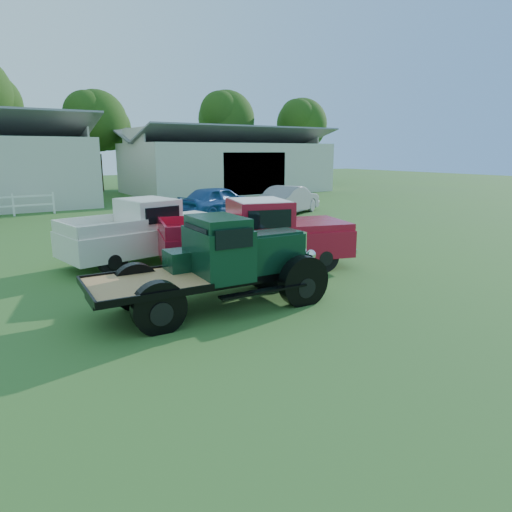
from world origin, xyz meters
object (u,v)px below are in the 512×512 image
misc_car_blue (219,201)px  misc_car_grey (290,200)px  vintage_flatbed (214,263)px  red_pickup (256,234)px  white_pickup (146,231)px

misc_car_blue → misc_car_grey: misc_car_blue is taller
vintage_flatbed → misc_car_blue: bearing=64.4°
red_pickup → misc_car_grey: bearing=63.9°
white_pickup → red_pickup: bearing=-58.2°
red_pickup → white_pickup: (-2.37, 2.67, -0.07)m
vintage_flatbed → white_pickup: vintage_flatbed is taller
misc_car_blue → white_pickup: bearing=124.9°
red_pickup → vintage_flatbed: bearing=-122.1°
red_pickup → misc_car_grey: (8.26, 9.20, -0.26)m
white_pickup → misc_car_blue: size_ratio=1.12×
vintage_flatbed → misc_car_grey: bearing=50.0°
white_pickup → misc_car_grey: 12.48m
white_pickup → misc_car_blue: bearing=39.3°
white_pickup → misc_car_grey: bearing=21.7°
misc_car_grey → vintage_flatbed: bearing=108.7°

